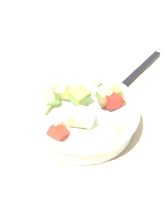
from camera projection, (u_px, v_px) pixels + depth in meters
The scene contains 4 objects.
ground_plane at pixel (78, 131), 0.71m from camera, with size 2.40×2.40×0.00m, color silver.
placemat at pixel (78, 130), 0.71m from camera, with size 0.51×0.37×0.01m, color tan.
salad_bowl at pixel (84, 114), 0.69m from camera, with size 0.25×0.25×0.10m.
serving_spoon at pixel (130, 79), 0.83m from camera, with size 0.22×0.14×0.01m.
Camera 1 is at (-0.46, -0.08, 0.54)m, focal length 49.46 mm.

